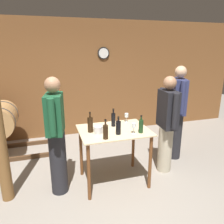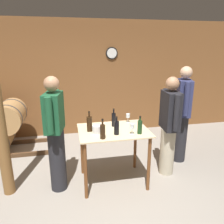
{
  "view_description": "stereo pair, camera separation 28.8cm",
  "coord_description": "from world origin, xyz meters",
  "px_view_note": "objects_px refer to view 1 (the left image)",
  "views": [
    {
      "loc": [
        -0.77,
        -2.48,
        2.07
      ],
      "look_at": [
        0.15,
        0.56,
        1.13
      ],
      "focal_mm": 35.0,
      "sensor_mm": 36.0,
      "label": 1
    },
    {
      "loc": [
        -0.49,
        -2.55,
        2.07
      ],
      "look_at": [
        0.15,
        0.56,
        1.13
      ],
      "focal_mm": 35.0,
      "sensor_mm": 36.0,
      "label": 2
    }
  ],
  "objects_px": {
    "wine_glass_near_left": "(134,126)",
    "person_host": "(167,123)",
    "wine_bottle_far_right": "(141,126)",
    "ice_bucket": "(98,130)",
    "person_visitor_with_scarf": "(56,135)",
    "wine_bottle_center": "(118,127)",
    "wine_bottle_left": "(106,131)",
    "wine_bottle_right": "(113,119)",
    "person_visitor_bearded": "(177,111)",
    "wine_bottle_far_left": "(90,124)",
    "wine_glass_near_center": "(126,116)"
  },
  "relations": [
    {
      "from": "wine_bottle_far_right",
      "to": "ice_bucket",
      "type": "bearing_deg",
      "value": 166.11
    },
    {
      "from": "wine_glass_near_left",
      "to": "person_host",
      "type": "height_order",
      "value": "person_host"
    },
    {
      "from": "wine_bottle_left",
      "to": "person_host",
      "type": "xyz_separation_m",
      "value": [
        1.15,
        0.36,
        -0.12
      ]
    },
    {
      "from": "wine_glass_near_left",
      "to": "wine_bottle_right",
      "type": "bearing_deg",
      "value": 115.88
    },
    {
      "from": "wine_bottle_center",
      "to": "wine_bottle_far_right",
      "type": "relative_size",
      "value": 1.0
    },
    {
      "from": "person_host",
      "to": "person_visitor_with_scarf",
      "type": "height_order",
      "value": "person_visitor_with_scarf"
    },
    {
      "from": "ice_bucket",
      "to": "wine_glass_near_center",
      "type": "bearing_deg",
      "value": 32.37
    },
    {
      "from": "wine_bottle_far_left",
      "to": "wine_bottle_right",
      "type": "relative_size",
      "value": 1.07
    },
    {
      "from": "wine_bottle_far_left",
      "to": "wine_glass_near_center",
      "type": "height_order",
      "value": "wine_bottle_far_left"
    },
    {
      "from": "wine_bottle_far_right",
      "to": "wine_bottle_far_left",
      "type": "bearing_deg",
      "value": 160.65
    },
    {
      "from": "wine_bottle_far_right",
      "to": "person_visitor_with_scarf",
      "type": "relative_size",
      "value": 0.16
    },
    {
      "from": "wine_bottle_left",
      "to": "wine_bottle_right",
      "type": "relative_size",
      "value": 0.98
    },
    {
      "from": "wine_bottle_center",
      "to": "wine_bottle_far_right",
      "type": "bearing_deg",
      "value": -6.92
    },
    {
      "from": "wine_bottle_left",
      "to": "ice_bucket",
      "type": "height_order",
      "value": "wine_bottle_left"
    },
    {
      "from": "wine_glass_near_left",
      "to": "wine_glass_near_center",
      "type": "relative_size",
      "value": 1.08
    },
    {
      "from": "person_host",
      "to": "person_visitor_bearded",
      "type": "relative_size",
      "value": 0.93
    },
    {
      "from": "wine_bottle_left",
      "to": "wine_glass_near_left",
      "type": "xyz_separation_m",
      "value": [
        0.43,
        0.06,
        0.01
      ]
    },
    {
      "from": "wine_glass_near_left",
      "to": "person_visitor_bearded",
      "type": "relative_size",
      "value": 0.09
    },
    {
      "from": "wine_bottle_right",
      "to": "wine_bottle_far_left",
      "type": "bearing_deg",
      "value": -161.07
    },
    {
      "from": "wine_bottle_left",
      "to": "wine_bottle_far_right",
      "type": "relative_size",
      "value": 1.06
    },
    {
      "from": "ice_bucket",
      "to": "person_visitor_with_scarf",
      "type": "relative_size",
      "value": 0.08
    },
    {
      "from": "wine_bottle_left",
      "to": "wine_glass_near_left",
      "type": "bearing_deg",
      "value": 8.32
    },
    {
      "from": "wine_glass_near_left",
      "to": "person_visitor_bearded",
      "type": "height_order",
      "value": "person_visitor_bearded"
    },
    {
      "from": "wine_bottle_far_left",
      "to": "wine_bottle_left",
      "type": "height_order",
      "value": "wine_bottle_far_left"
    },
    {
      "from": "wine_bottle_center",
      "to": "wine_bottle_right",
      "type": "relative_size",
      "value": 0.93
    },
    {
      "from": "person_visitor_with_scarf",
      "to": "person_visitor_bearded",
      "type": "distance_m",
      "value": 2.26
    },
    {
      "from": "person_host",
      "to": "person_visitor_bearded",
      "type": "xyz_separation_m",
      "value": [
        0.43,
        0.36,
        0.07
      ]
    },
    {
      "from": "ice_bucket",
      "to": "wine_bottle_right",
      "type": "bearing_deg",
      "value": 37.51
    },
    {
      "from": "wine_glass_near_left",
      "to": "wine_glass_near_center",
      "type": "height_order",
      "value": "wine_glass_near_left"
    },
    {
      "from": "wine_bottle_far_right",
      "to": "person_host",
      "type": "bearing_deg",
      "value": 25.76
    },
    {
      "from": "wine_glass_near_left",
      "to": "wine_bottle_left",
      "type": "bearing_deg",
      "value": -171.68
    },
    {
      "from": "wine_glass_near_left",
      "to": "wine_bottle_far_right",
      "type": "bearing_deg",
      "value": 2.4
    },
    {
      "from": "wine_bottle_far_left",
      "to": "wine_bottle_far_right",
      "type": "distance_m",
      "value": 0.73
    },
    {
      "from": "wine_bottle_far_left",
      "to": "wine_bottle_left",
      "type": "distance_m",
      "value": 0.34
    },
    {
      "from": "person_host",
      "to": "wine_glass_near_center",
      "type": "bearing_deg",
      "value": 161.12
    },
    {
      "from": "wine_bottle_left",
      "to": "person_visitor_bearded",
      "type": "distance_m",
      "value": 1.73
    },
    {
      "from": "wine_bottle_center",
      "to": "person_host",
      "type": "relative_size",
      "value": 0.16
    },
    {
      "from": "wine_bottle_far_right",
      "to": "person_visitor_bearded",
      "type": "bearing_deg",
      "value": 32.37
    },
    {
      "from": "wine_bottle_right",
      "to": "wine_bottle_far_right",
      "type": "distance_m",
      "value": 0.48
    },
    {
      "from": "wine_bottle_right",
      "to": "wine_bottle_far_right",
      "type": "xyz_separation_m",
      "value": [
        0.3,
        -0.38,
        -0.01
      ]
    },
    {
      "from": "wine_bottle_far_left",
      "to": "person_visitor_bearded",
      "type": "relative_size",
      "value": 0.17
    },
    {
      "from": "ice_bucket",
      "to": "wine_bottle_center",
      "type": "bearing_deg",
      "value": -21.93
    },
    {
      "from": "wine_bottle_far_right",
      "to": "person_host",
      "type": "height_order",
      "value": "person_host"
    },
    {
      "from": "wine_bottle_right",
      "to": "person_visitor_with_scarf",
      "type": "height_order",
      "value": "person_visitor_with_scarf"
    },
    {
      "from": "wine_bottle_center",
      "to": "wine_glass_near_center",
      "type": "bearing_deg",
      "value": 57.45
    },
    {
      "from": "wine_bottle_far_left",
      "to": "wine_bottle_far_right",
      "type": "height_order",
      "value": "wine_bottle_far_left"
    },
    {
      "from": "wine_bottle_right",
      "to": "wine_glass_near_left",
      "type": "relative_size",
      "value": 1.78
    },
    {
      "from": "ice_bucket",
      "to": "person_visitor_with_scarf",
      "type": "distance_m",
      "value": 0.59
    },
    {
      "from": "wine_glass_near_center",
      "to": "wine_bottle_left",
      "type": "bearing_deg",
      "value": -131.82
    },
    {
      "from": "wine_glass_near_center",
      "to": "person_visitor_with_scarf",
      "type": "distance_m",
      "value": 1.19
    }
  ]
}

